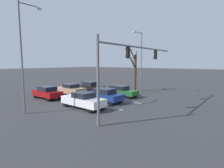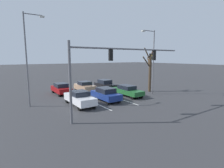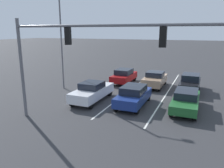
{
  "view_description": "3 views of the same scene",
  "coord_description": "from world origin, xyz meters",
  "px_view_note": "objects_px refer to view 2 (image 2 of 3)",
  "views": [
    {
      "loc": [
        14.66,
        20.47,
        4.39
      ],
      "look_at": [
        -0.78,
        7.99,
        1.97
      ],
      "focal_mm": 28.0,
      "sensor_mm": 36.0,
      "label": 1
    },
    {
      "loc": [
        10.66,
        24.69,
        5.02
      ],
      "look_at": [
        -0.24,
        8.44,
        2.05
      ],
      "focal_mm": 28.0,
      "sensor_mm": 36.0,
      "label": 2
    },
    {
      "loc": [
        -4.52,
        22.75,
        5.5
      ],
      "look_at": [
        1.29,
        8.98,
        1.86
      ],
      "focal_mm": 35.0,
      "sensor_mm": 36.0,
      "label": 3
    }
  ],
  "objects_px": {
    "car_white_rightlane_front": "(80,98)",
    "car_navy_midlane_front": "(106,94)",
    "street_lamp_left_shoulder": "(152,58)",
    "car_darkgreen_leftlane_front": "(127,90)",
    "car_maroon_rightlane_second": "(61,88)",
    "car_tan_midlane_second": "(85,87)",
    "street_lamp_right_shoulder": "(28,54)",
    "bare_tree_near": "(150,69)",
    "car_black_leftlane_second": "(105,85)",
    "traffic_signal_gantry": "(113,62)"
  },
  "relations": [
    {
      "from": "car_maroon_rightlane_second",
      "to": "street_lamp_right_shoulder",
      "type": "relative_size",
      "value": 0.44
    },
    {
      "from": "car_black_leftlane_second",
      "to": "car_maroon_rightlane_second",
      "type": "relative_size",
      "value": 1.06
    },
    {
      "from": "car_black_leftlane_second",
      "to": "street_lamp_left_shoulder",
      "type": "xyz_separation_m",
      "value": [
        -3.37,
        6.5,
        4.15
      ]
    },
    {
      "from": "car_darkgreen_leftlane_front",
      "to": "car_tan_midlane_second",
      "type": "bearing_deg",
      "value": -58.92
    },
    {
      "from": "bare_tree_near",
      "to": "traffic_signal_gantry",
      "type": "bearing_deg",
      "value": 29.2
    },
    {
      "from": "car_maroon_rightlane_second",
      "to": "street_lamp_left_shoulder",
      "type": "height_order",
      "value": "street_lamp_left_shoulder"
    },
    {
      "from": "car_black_leftlane_second",
      "to": "car_tan_midlane_second",
      "type": "relative_size",
      "value": 1.07
    },
    {
      "from": "car_white_rightlane_front",
      "to": "car_navy_midlane_front",
      "type": "bearing_deg",
      "value": -176.55
    },
    {
      "from": "car_black_leftlane_second",
      "to": "street_lamp_right_shoulder",
      "type": "distance_m",
      "value": 12.77
    },
    {
      "from": "street_lamp_left_shoulder",
      "to": "bare_tree_near",
      "type": "height_order",
      "value": "street_lamp_left_shoulder"
    },
    {
      "from": "car_darkgreen_leftlane_front",
      "to": "car_black_leftlane_second",
      "type": "relative_size",
      "value": 1.09
    },
    {
      "from": "car_darkgreen_leftlane_front",
      "to": "traffic_signal_gantry",
      "type": "height_order",
      "value": "traffic_signal_gantry"
    },
    {
      "from": "street_lamp_left_shoulder",
      "to": "car_tan_midlane_second",
      "type": "bearing_deg",
      "value": -45.06
    },
    {
      "from": "car_white_rightlane_front",
      "to": "car_navy_midlane_front",
      "type": "distance_m",
      "value": 3.39
    },
    {
      "from": "car_maroon_rightlane_second",
      "to": "street_lamp_left_shoulder",
      "type": "bearing_deg",
      "value": 145.08
    },
    {
      "from": "car_black_leftlane_second",
      "to": "car_white_rightlane_front",
      "type": "bearing_deg",
      "value": 41.49
    },
    {
      "from": "car_navy_midlane_front",
      "to": "street_lamp_left_shoulder",
      "type": "xyz_separation_m",
      "value": [
        -7.03,
        0.47,
        4.17
      ]
    },
    {
      "from": "car_darkgreen_leftlane_front",
      "to": "car_navy_midlane_front",
      "type": "height_order",
      "value": "car_navy_midlane_front"
    },
    {
      "from": "street_lamp_left_shoulder",
      "to": "bare_tree_near",
      "type": "distance_m",
      "value": 2.71
    },
    {
      "from": "street_lamp_right_shoulder",
      "to": "street_lamp_left_shoulder",
      "type": "height_order",
      "value": "street_lamp_right_shoulder"
    },
    {
      "from": "street_lamp_left_shoulder",
      "to": "bare_tree_near",
      "type": "relative_size",
      "value": 1.33
    },
    {
      "from": "car_darkgreen_leftlane_front",
      "to": "car_maroon_rightlane_second",
      "type": "relative_size",
      "value": 1.16
    },
    {
      "from": "traffic_signal_gantry",
      "to": "street_lamp_left_shoulder",
      "type": "relative_size",
      "value": 1.41
    },
    {
      "from": "bare_tree_near",
      "to": "car_black_leftlane_second",
      "type": "bearing_deg",
      "value": -45.69
    },
    {
      "from": "car_darkgreen_leftlane_front",
      "to": "car_maroon_rightlane_second",
      "type": "bearing_deg",
      "value": -41.38
    },
    {
      "from": "car_navy_midlane_front",
      "to": "traffic_signal_gantry",
      "type": "distance_m",
      "value": 6.46
    },
    {
      "from": "street_lamp_left_shoulder",
      "to": "car_darkgreen_leftlane_front",
      "type": "bearing_deg",
      "value": -17.72
    },
    {
      "from": "car_maroon_rightlane_second",
      "to": "car_tan_midlane_second",
      "type": "distance_m",
      "value": 3.44
    },
    {
      "from": "traffic_signal_gantry",
      "to": "street_lamp_right_shoulder",
      "type": "xyz_separation_m",
      "value": [
        5.47,
        -6.95,
        0.7
      ]
    },
    {
      "from": "car_navy_midlane_front",
      "to": "car_tan_midlane_second",
      "type": "height_order",
      "value": "car_tan_midlane_second"
    },
    {
      "from": "car_black_leftlane_second",
      "to": "bare_tree_near",
      "type": "xyz_separation_m",
      "value": [
        -4.71,
        4.82,
        2.48
      ]
    },
    {
      "from": "traffic_signal_gantry",
      "to": "street_lamp_left_shoulder",
      "type": "xyz_separation_m",
      "value": [
        -9.23,
        -4.23,
        0.32
      ]
    },
    {
      "from": "traffic_signal_gantry",
      "to": "car_navy_midlane_front",
      "type": "bearing_deg",
      "value": -115.08
    },
    {
      "from": "car_white_rightlane_front",
      "to": "car_tan_midlane_second",
      "type": "xyz_separation_m",
      "value": [
        -3.65,
        -6.51,
        -0.02
      ]
    },
    {
      "from": "car_maroon_rightlane_second",
      "to": "bare_tree_near",
      "type": "xyz_separation_m",
      "value": [
        -11.52,
        5.43,
        2.5
      ]
    },
    {
      "from": "car_darkgreen_leftlane_front",
      "to": "street_lamp_left_shoulder",
      "type": "xyz_separation_m",
      "value": [
        -3.32,
        1.06,
        4.21
      ]
    },
    {
      "from": "car_tan_midlane_second",
      "to": "car_maroon_rightlane_second",
      "type": "bearing_deg",
      "value": -5.53
    },
    {
      "from": "car_maroon_rightlane_second",
      "to": "street_lamp_right_shoulder",
      "type": "distance_m",
      "value": 7.77
    },
    {
      "from": "car_navy_midlane_front",
      "to": "bare_tree_near",
      "type": "xyz_separation_m",
      "value": [
        -8.36,
        -1.2,
        2.5
      ]
    },
    {
      "from": "car_white_rightlane_front",
      "to": "car_navy_midlane_front",
      "type": "xyz_separation_m",
      "value": [
        -3.38,
        -0.2,
        -0.0
      ]
    },
    {
      "from": "street_lamp_right_shoulder",
      "to": "car_maroon_rightlane_second",
      "type": "bearing_deg",
      "value": -135.86
    },
    {
      "from": "car_black_leftlane_second",
      "to": "bare_tree_near",
      "type": "relative_size",
      "value": 0.68
    },
    {
      "from": "car_white_rightlane_front",
      "to": "bare_tree_near",
      "type": "height_order",
      "value": "bare_tree_near"
    },
    {
      "from": "car_white_rightlane_front",
      "to": "car_darkgreen_leftlane_front",
      "type": "bearing_deg",
      "value": -173.65
    },
    {
      "from": "car_maroon_rightlane_second",
      "to": "traffic_signal_gantry",
      "type": "height_order",
      "value": "traffic_signal_gantry"
    },
    {
      "from": "car_black_leftlane_second",
      "to": "street_lamp_left_shoulder",
      "type": "relative_size",
      "value": 0.51
    },
    {
      "from": "car_darkgreen_leftlane_front",
      "to": "street_lamp_right_shoulder",
      "type": "xyz_separation_m",
      "value": [
        11.39,
        -1.66,
        4.59
      ]
    },
    {
      "from": "car_white_rightlane_front",
      "to": "street_lamp_left_shoulder",
      "type": "xyz_separation_m",
      "value": [
        -10.41,
        0.27,
        4.16
      ]
    },
    {
      "from": "car_navy_midlane_front",
      "to": "car_black_leftlane_second",
      "type": "xyz_separation_m",
      "value": [
        -3.66,
        -6.02,
        0.02
      ]
    },
    {
      "from": "car_white_rightlane_front",
      "to": "traffic_signal_gantry",
      "type": "distance_m",
      "value": 6.03
    }
  ]
}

